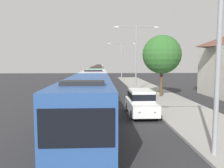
% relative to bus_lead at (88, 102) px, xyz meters
% --- Properties ---
extents(bus_lead, '(2.58, 12.14, 3.21)m').
position_rel_bus_lead_xyz_m(bus_lead, '(0.00, 0.00, 0.00)').
color(bus_lead, '#284C8C').
rests_on(bus_lead, ground_plane).
extents(bus_second_in_line, '(2.58, 10.89, 3.21)m').
position_rel_bus_lead_xyz_m(bus_second_in_line, '(-0.00, 12.66, -0.00)').
color(bus_second_in_line, silver).
rests_on(bus_second_in_line, ground_plane).
extents(bus_middle, '(2.58, 12.27, 3.21)m').
position_rel_bus_lead_xyz_m(bus_middle, '(0.00, 25.58, 0.00)').
color(bus_middle, '#33724C').
rests_on(bus_middle, ground_plane).
extents(bus_fourth_in_line, '(2.58, 10.47, 3.21)m').
position_rel_bus_lead_xyz_m(bus_fourth_in_line, '(-0.00, 38.36, -0.00)').
color(bus_fourth_in_line, maroon).
rests_on(bus_fourth_in_line, ground_plane).
extents(bus_rear, '(2.58, 11.68, 3.21)m').
position_rel_bus_lead_xyz_m(bus_rear, '(-0.00, 51.02, -0.00)').
color(bus_rear, silver).
rests_on(bus_rear, ground_plane).
extents(bus_tail_end, '(2.58, 10.44, 3.21)m').
position_rel_bus_lead_xyz_m(bus_tail_end, '(-0.00, 63.44, -0.00)').
color(bus_tail_end, silver).
rests_on(bus_tail_end, ground_plane).
extents(white_suv, '(1.86, 4.66, 1.90)m').
position_rel_bus_lead_xyz_m(white_suv, '(3.70, 3.86, -0.66)').
color(white_suv, white).
rests_on(white_suv, ground_plane).
extents(streetlamp_near, '(6.54, 0.28, 7.73)m').
position_rel_bus_lead_xyz_m(streetlamp_near, '(5.40, -3.86, 3.28)').
color(streetlamp_near, gray).
rests_on(streetlamp_near, sidewalk).
extents(streetlamp_mid, '(5.80, 0.28, 8.66)m').
position_rel_bus_lead_xyz_m(streetlamp_mid, '(5.40, 17.27, 3.72)').
color(streetlamp_mid, gray).
rests_on(streetlamp_mid, sidewalk).
extents(streetlamp_far, '(6.28, 0.28, 8.23)m').
position_rel_bus_lead_xyz_m(streetlamp_far, '(5.40, 38.40, 3.53)').
color(streetlamp_far, gray).
rests_on(streetlamp_far, sidewalk).
extents(roadside_tree, '(4.29, 4.29, 6.81)m').
position_rel_bus_lead_xyz_m(roadside_tree, '(7.48, 12.19, 3.11)').
color(roadside_tree, '#4C3823').
rests_on(roadside_tree, sidewalk).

